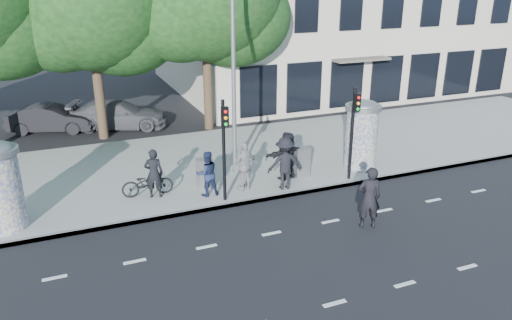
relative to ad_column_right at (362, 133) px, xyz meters
name	(u,v)px	position (x,y,z in m)	size (l,w,h in m)	color
ground	(293,257)	(-5.20, -4.70, -1.54)	(120.00, 120.00, 0.00)	black
sidewalk	(209,163)	(-5.20, 2.80, -1.46)	(40.00, 8.00, 0.15)	gray
curb	(245,202)	(-5.20, -1.15, -1.46)	(40.00, 0.10, 0.16)	slate
lane_dash_near	(335,303)	(-5.20, -6.90, -1.53)	(32.00, 0.12, 0.01)	silver
lane_dash_far	(272,233)	(-5.20, -3.30, -1.53)	(32.00, 0.12, 0.01)	silver
ad_column_right	(362,133)	(0.00, 0.00, 0.00)	(1.36, 1.36, 2.65)	beige
traffic_pole_near	(224,141)	(-5.80, -0.91, 0.69)	(0.22, 0.31, 3.40)	black
traffic_pole_far	(353,124)	(-1.00, -0.91, 0.69)	(0.22, 0.31, 3.40)	black
street_lamp	(234,45)	(-4.40, 1.93, 3.26)	(0.25, 0.93, 8.00)	slate
tree_near_left	(89,2)	(-8.70, 8.00, 4.53)	(6.80, 6.80, 8.97)	#38281C
ped_b	(154,173)	(-7.89, 0.26, -0.54)	(0.62, 0.41, 1.70)	black
ped_c	(207,174)	(-6.22, -0.27, -0.60)	(0.76, 0.59, 1.57)	#1B2443
ped_d	(285,163)	(-3.56, -0.73, -0.46)	(1.20, 0.69, 1.85)	black
ped_e	(245,166)	(-4.87, -0.31, -0.52)	(1.01, 0.58, 1.73)	#949396
ped_f	(287,155)	(-3.09, 0.03, -0.50)	(1.64, 0.59, 1.77)	black
man_road	(369,198)	(-2.36, -4.02, -0.57)	(0.71, 0.46, 1.94)	black
bicycle	(147,183)	(-8.09, 0.47, -0.94)	(1.71, 0.60, 0.90)	black
cabinet_left	(205,173)	(-6.12, 0.37, -0.85)	(0.51, 0.37, 1.07)	gray
cabinet_right	(302,162)	(-2.49, 0.03, -0.84)	(0.52, 0.38, 1.09)	slate
car_mid	(51,118)	(-10.87, 9.95, -0.87)	(4.03, 1.41, 1.33)	black
car_right	(119,115)	(-7.77, 9.38, -0.86)	(4.66, 1.89, 1.35)	#4F5056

